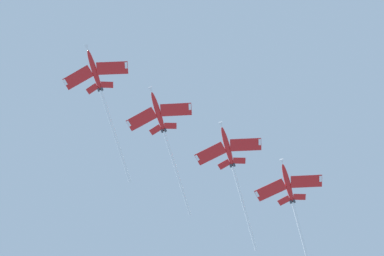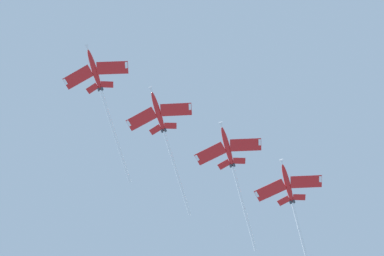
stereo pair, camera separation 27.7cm
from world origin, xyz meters
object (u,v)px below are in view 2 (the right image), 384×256
Objects in this scene: jet_fourth at (291,198)px; jet_third at (232,165)px; jet_lead at (102,94)px; jet_second at (164,131)px.

jet_third is at bearing -38.51° from jet_fourth.
jet_lead reaches higher than jet_third.
jet_fourth is at bearing 139.67° from jet_second.
jet_fourth is (-15.16, 12.06, -4.84)m from jet_third.
jet_third is (-16.11, 14.49, -4.98)m from jet_second.
jet_lead is 1.14× the size of jet_fourth.
jet_third is at bearing 140.64° from jet_lead.
jet_fourth is (-31.27, 26.55, -9.82)m from jet_second.
jet_second is 42.18m from jet_fourth.
jet_third is (-32.45, 26.62, -9.51)m from jet_lead.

